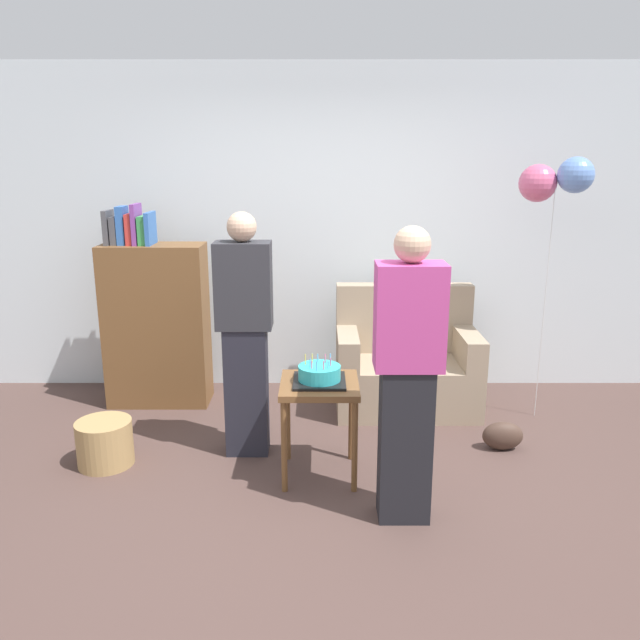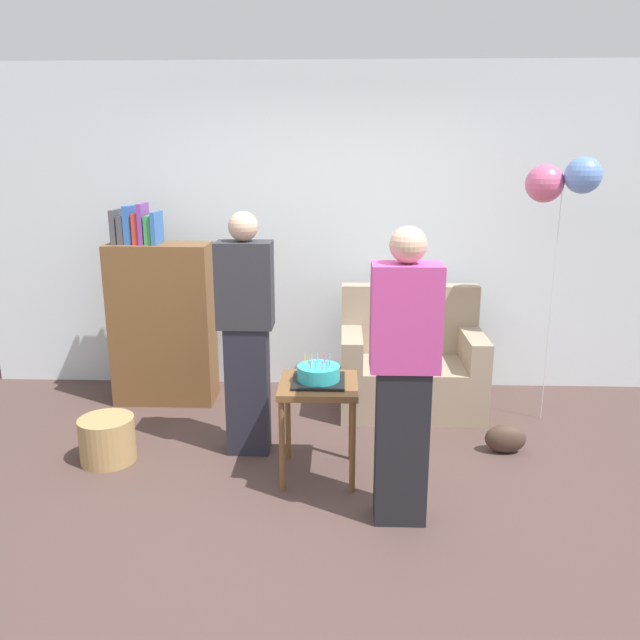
{
  "view_description": "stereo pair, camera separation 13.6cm",
  "coord_description": "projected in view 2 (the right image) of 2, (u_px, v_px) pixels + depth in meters",
  "views": [
    {
      "loc": [
        -0.05,
        -3.31,
        1.97
      ],
      "look_at": [
        -0.05,
        0.59,
        0.95
      ],
      "focal_mm": 35.43,
      "sensor_mm": 36.0,
      "label": 1
    },
    {
      "loc": [
        0.09,
        -3.3,
        1.97
      ],
      "look_at": [
        -0.05,
        0.59,
        0.95
      ],
      "focal_mm": 35.43,
      "sensor_mm": 36.0,
      "label": 2
    }
  ],
  "objects": [
    {
      "name": "ground_plane",
      "position": [
        325.0,
        502.0,
        3.69
      ],
      "size": [
        8.0,
        8.0,
        0.0
      ],
      "primitive_type": "plane",
      "color": "#4C3833"
    },
    {
      "name": "wall_back",
      "position": [
        332.0,
        231.0,
        5.34
      ],
      "size": [
        6.0,
        0.1,
        2.7
      ],
      "primitive_type": "cube",
      "color": "silver",
      "rests_on": "ground_plane"
    },
    {
      "name": "couch",
      "position": [
        410.0,
        367.0,
        5.02
      ],
      "size": [
        1.1,
        0.7,
        0.96
      ],
      "color": "gray",
      "rests_on": "ground_plane"
    },
    {
      "name": "bookshelf",
      "position": [
        162.0,
        320.0,
        5.09
      ],
      "size": [
        0.8,
        0.36,
        1.61
      ],
      "color": "brown",
      "rests_on": "ground_plane"
    },
    {
      "name": "side_table",
      "position": [
        319.0,
        397.0,
        3.89
      ],
      "size": [
        0.48,
        0.48,
        0.62
      ],
      "color": "brown",
      "rests_on": "ground_plane"
    },
    {
      "name": "birthday_cake",
      "position": [
        319.0,
        375.0,
        3.86
      ],
      "size": [
        0.32,
        0.32,
        0.17
      ],
      "color": "black",
      "rests_on": "side_table"
    },
    {
      "name": "person_blowing_candles",
      "position": [
        246.0,
        334.0,
        4.15
      ],
      "size": [
        0.36,
        0.22,
        1.63
      ],
      "rotation": [
        0.0,
        0.0,
        0.23
      ],
      "color": "#23232D",
      "rests_on": "ground_plane"
    },
    {
      "name": "person_holding_cake",
      "position": [
        404.0,
        377.0,
        3.33
      ],
      "size": [
        0.36,
        0.22,
        1.63
      ],
      "rotation": [
        0.0,
        0.0,
        2.75
      ],
      "color": "black",
      "rests_on": "ground_plane"
    },
    {
      "name": "wicker_basket",
      "position": [
        107.0,
        440.0,
        4.17
      ],
      "size": [
        0.36,
        0.36,
        0.3
      ],
      "primitive_type": "cylinder",
      "color": "#A88451",
      "rests_on": "ground_plane"
    },
    {
      "name": "handbag",
      "position": [
        505.0,
        439.0,
        4.29
      ],
      "size": [
        0.28,
        0.14,
        0.2
      ],
      "primitive_type": "ellipsoid",
      "color": "#473328",
      "rests_on": "ground_plane"
    },
    {
      "name": "balloon_bunch",
      "position": [
        562.0,
        180.0,
        4.45
      ],
      "size": [
        0.49,
        0.37,
        1.96
      ],
      "color": "silver",
      "rests_on": "ground_plane"
    }
  ]
}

